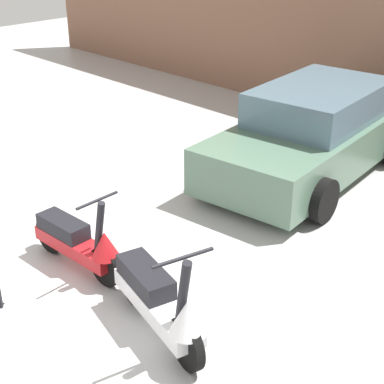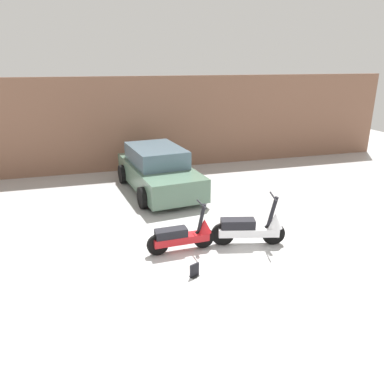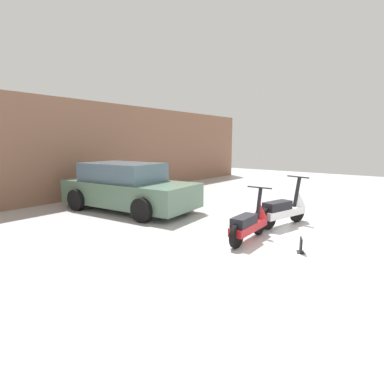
{
  "view_description": "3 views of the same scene",
  "coord_description": "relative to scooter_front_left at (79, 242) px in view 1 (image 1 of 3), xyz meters",
  "views": [
    {
      "loc": [
        4.53,
        -2.24,
        3.62
      ],
      "look_at": [
        0.18,
        2.12,
        0.61
      ],
      "focal_mm": 55.0,
      "sensor_mm": 36.0,
      "label": 1
    },
    {
      "loc": [
        -1.98,
        -5.93,
        3.71
      ],
      "look_at": [
        0.39,
        2.17,
        0.76
      ],
      "focal_mm": 35.0,
      "sensor_mm": 36.0,
      "label": 2
    },
    {
      "loc": [
        -5.28,
        -1.83,
        1.87
      ],
      "look_at": [
        0.61,
        2.85,
        0.62
      ],
      "focal_mm": 28.0,
      "sensor_mm": 36.0,
      "label": 3
    }
  ],
  "objects": [
    {
      "name": "car_rear_left",
      "position": [
        0.27,
        3.95,
        0.27
      ],
      "size": [
        2.19,
        4.01,
        1.31
      ],
      "rotation": [
        0.0,
        0.0,
        -1.46
      ],
      "color": "#51705B",
      "rests_on": "ground_plane"
    },
    {
      "name": "scooter_front_left",
      "position": [
        0.0,
        0.0,
        0.0
      ],
      "size": [
        1.43,
        0.51,
        1.0
      ],
      "rotation": [
        0.0,
        0.0,
        0.04
      ],
      "color": "black",
      "rests_on": "ground_plane"
    },
    {
      "name": "ground_plane",
      "position": [
        0.19,
        -0.77,
        -0.35
      ],
      "size": [
        28.0,
        28.0,
        0.0
      ],
      "primitive_type": "plane",
      "color": "#B2B2B2"
    },
    {
      "name": "scooter_front_right",
      "position": [
        1.45,
        -0.13,
        0.04
      ],
      "size": [
        1.54,
        0.7,
        1.1
      ],
      "rotation": [
        0.0,
        0.0,
        -0.25
      ],
      "color": "black",
      "rests_on": "ground_plane"
    }
  ]
}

